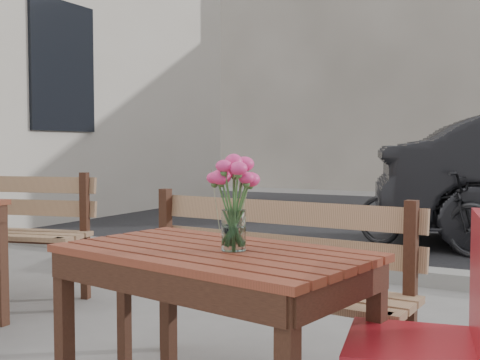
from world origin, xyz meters
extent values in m
cube|color=black|center=(-4.98, 4.50, 2.20)|extent=(0.06, 1.20, 1.80)
cube|color=black|center=(0.00, 7.00, 0.00)|extent=(30.00, 8.00, 0.00)
cube|color=gray|center=(0.00, 3.00, 0.06)|extent=(30.00, 0.25, 0.12)
cube|color=gray|center=(-3.00, 14.00, 4.00)|extent=(8.00, 3.00, 8.00)
cube|color=brown|center=(0.00, 0.09, 0.69)|extent=(1.25, 0.87, 0.03)
cube|color=black|center=(-0.57, -0.09, 0.34)|extent=(0.07, 0.07, 0.68)
cube|color=black|center=(-0.47, 0.47, 0.34)|extent=(0.07, 0.07, 0.68)
cube|color=black|center=(0.57, 0.27, 0.34)|extent=(0.07, 0.07, 0.68)
cube|color=#846044|center=(-0.07, 0.57, 0.45)|extent=(1.44, 0.48, 0.03)
cube|color=#846044|center=(-0.05, 0.79, 0.69)|extent=(1.42, 0.13, 0.39)
cube|color=black|center=(-0.73, 0.46, 0.23)|extent=(0.05, 0.05, 0.47)
cube|color=black|center=(-0.70, 0.78, 0.43)|extent=(0.05, 0.05, 0.86)
cube|color=black|center=(0.59, 0.69, 0.43)|extent=(0.05, 0.05, 0.86)
cube|color=maroon|center=(0.73, 0.11, 0.44)|extent=(0.51, 0.51, 0.04)
cylinder|color=white|center=(0.08, 0.09, 0.78)|extent=(0.09, 0.09, 0.15)
cylinder|color=#3A6B32|center=(0.08, 0.09, 0.85)|extent=(0.05, 0.05, 0.30)
cube|color=black|center=(-1.83, 0.69, 0.37)|extent=(0.06, 0.06, 0.74)
cube|color=#846044|center=(-2.50, 1.30, 0.72)|extent=(1.46, 0.37, 0.40)
cube|color=black|center=(-1.75, 1.07, 0.24)|extent=(0.06, 0.06, 0.49)
cube|color=black|center=(-1.82, 1.41, 0.45)|extent=(0.06, 0.06, 0.90)
imported|color=black|center=(-0.07, 4.53, 0.42)|extent=(1.71, 1.08, 0.85)
camera|label=1|loc=(1.11, -1.83, 1.09)|focal=45.00mm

